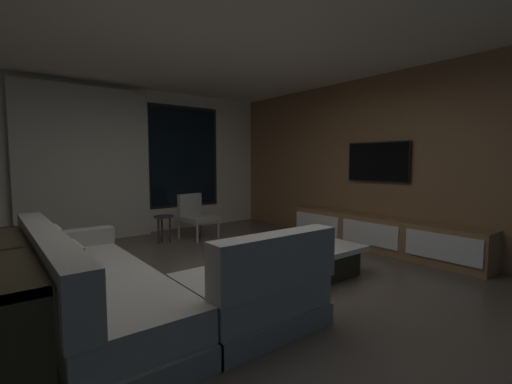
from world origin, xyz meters
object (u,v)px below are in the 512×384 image
Objects in this scene: accent_chair_near_window at (195,214)px; media_console at (380,234)px; coffee_table at (301,258)px; book_stack_on_coffee_table at (305,242)px; sectional_couch at (136,290)px; mounted_tv at (378,162)px; side_stool at (164,221)px.

accent_chair_near_window reaches higher than media_console.
accent_chair_near_window is (-0.07, 2.53, 0.25)m from coffee_table.
media_console is (1.72, 0.10, -0.15)m from book_stack_on_coffee_table.
media_console is at bearing 1.59° from sectional_couch.
mounted_tv is (0.18, 0.20, 1.10)m from media_console.
sectional_couch is 4.08m from mounted_tv.
mounted_tv is at bearing 4.40° from sectional_couch.
media_console is 1.13m from mounted_tv.
book_stack_on_coffee_table is 2.68m from side_stool.
coffee_table is 1.70m from media_console.
side_stool is (1.38, 2.61, 0.08)m from sectional_couch.
accent_chair_near_window is 3.18m from mounted_tv.
sectional_couch is 3.30m from accent_chair_near_window.
accent_chair_near_window is 0.60m from side_stool.
sectional_couch is 5.43× the size of side_stool.
sectional_couch is at bearing -176.98° from coffee_table.
coffee_table is 2.55m from accent_chair_near_window.
mounted_tv is (1.95, -2.34, 0.92)m from accent_chair_near_window.
mounted_tv is at bearing -42.17° from side_stool.
side_stool is (-0.67, 2.51, 0.19)m from coffee_table.
accent_chair_near_window is at bearing 90.99° from book_stack_on_coffee_table.
book_stack_on_coffee_table is 0.31× the size of accent_chair_near_window.
media_console is at bearing -0.13° from coffee_table.
accent_chair_near_window is at bearing 124.89° from media_console.
side_stool is at bearing 105.00° from coffee_table.
mounted_tv is (3.93, 0.30, 1.06)m from sectional_couch.
book_stack_on_coffee_table is 0.08× the size of media_console.
mounted_tv is at bearing 47.56° from media_console.
side_stool is 3.58m from mounted_tv.
side_stool is (-0.65, 2.60, -0.03)m from book_stack_on_coffee_table.
side_stool is 0.15× the size of media_console.
sectional_couch is 2.03m from book_stack_on_coffee_table.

